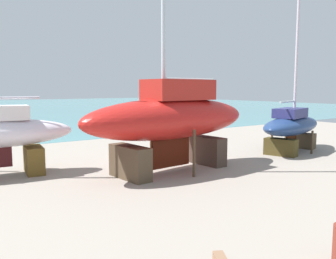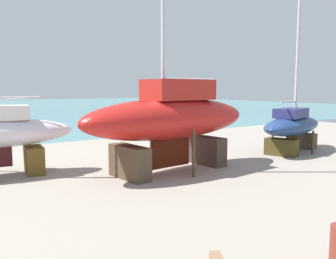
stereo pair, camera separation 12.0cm
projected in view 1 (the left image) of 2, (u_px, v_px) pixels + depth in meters
ground_plane at (219, 174)px, 15.01m from camera, size 50.36×50.36×0.00m
sailboat_far_slipway at (292, 126)px, 20.24m from camera, size 6.61×3.81×9.90m
sailboat_small_center at (172, 118)px, 15.46m from camera, size 8.83×3.37×14.81m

